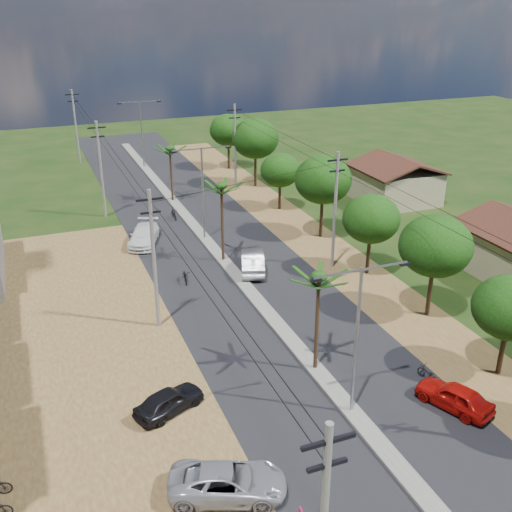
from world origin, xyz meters
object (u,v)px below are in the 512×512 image
Objects in this scene: car_red_near at (454,397)px; car_silver_mid at (253,262)px; car_parked_silver at (228,483)px; car_white_far at (144,235)px; car_parked_dark at (169,401)px; moto_rider_east at (428,375)px.

car_silver_mid is (-3.50, 19.05, 0.11)m from car_red_near.
car_parked_silver is (-12.50, -1.31, 0.01)m from car_red_near.
car_silver_mid reaches higher than car_white_far.
car_white_far is 22.78m from car_parked_dark.
car_parked_silver is 3.17× the size of moto_rider_east.
car_parked_silver reaches higher than car_red_near.
car_red_near is 0.83× the size of car_silver_mid.
car_white_far is at bearing 16.27° from car_parked_silver.
car_red_near is 2.54× the size of moto_rider_east.
car_parked_dark is (-9.94, -14.08, -0.15)m from car_silver_mid.
car_silver_mid is 3.06× the size of moto_rider_east.
moto_rider_east is at bearing -46.68° from car_white_far.
car_red_near is at bearing -134.29° from car_parked_dark.
car_parked_silver is at bearing 85.34° from car_silver_mid.
car_parked_dark is (-13.44, 4.97, -0.04)m from car_red_near.
car_parked_silver reaches higher than car_parked_dark.
car_red_near is 2.38m from moto_rider_east.
car_white_far reaches higher than car_parked_dark.
moto_rider_east is (3.70, -16.69, -0.38)m from car_silver_mid.
moto_rider_east is at bearing -52.67° from car_parked_silver.
car_parked_silver is at bearing 5.96° from moto_rider_east.
car_silver_mid is at bearing -101.66° from car_red_near.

